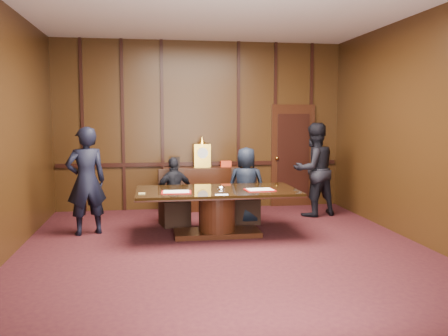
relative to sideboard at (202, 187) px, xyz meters
name	(u,v)px	position (x,y,z in m)	size (l,w,h in m)	color
room	(231,132)	(0.07, -3.12, 1.24)	(7.00, 7.04, 3.50)	black
sideboard	(202,187)	(0.00, 0.00, 0.00)	(1.60, 0.45, 1.54)	black
conference_table	(217,205)	(0.00, -2.16, 0.02)	(2.62, 1.32, 0.76)	black
folder_left	(176,192)	(-0.67, -2.36, 0.28)	(0.48, 0.36, 0.02)	#A70F10
folder_right	(260,190)	(0.67, -2.34, 0.28)	(0.48, 0.36, 0.02)	#A70F10
inkstand	(221,190)	(0.00, -2.61, 0.33)	(0.20, 0.14, 0.12)	white
notepad	(142,193)	(-1.20, -2.42, 0.28)	(0.10, 0.07, 0.01)	#D2B866
chair_left	(174,209)	(-0.65, -1.28, -0.19)	(0.57, 0.57, 0.99)	black
chair_right	(245,207)	(0.66, -1.28, -0.19)	(0.51, 0.51, 0.99)	black
signatory_left	(174,192)	(-0.65, -1.36, 0.13)	(0.72, 0.30, 1.22)	black
signatory_right	(246,185)	(0.65, -1.36, 0.21)	(0.68, 0.44, 1.39)	black
witness_left	(86,181)	(-2.10, -1.75, 0.40)	(0.65, 0.43, 1.78)	black
witness_right	(314,170)	(2.10, -0.89, 0.43)	(0.89, 0.69, 1.82)	black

